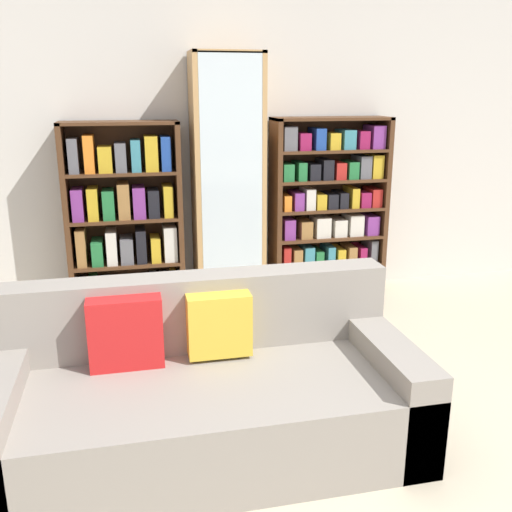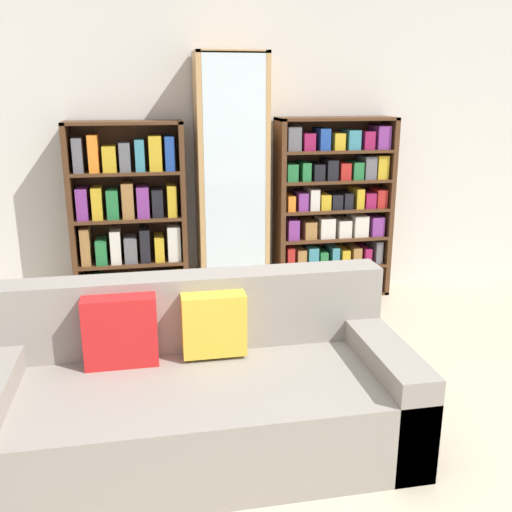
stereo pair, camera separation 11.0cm
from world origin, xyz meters
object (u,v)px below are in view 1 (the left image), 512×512
object	(u,v)px
couch	(204,395)
bookshelf_right	(328,209)
display_cabinet	(228,183)
bookshelf_left	(125,222)
wine_bottle	(304,330)

from	to	relation	value
couch	bookshelf_right	bearing A→B (deg)	56.24
couch	display_cabinet	world-z (taller)	display_cabinet
display_cabinet	bookshelf_right	distance (m)	0.91
couch	bookshelf_left	distance (m)	2.11
bookshelf_left	bookshelf_right	distance (m)	1.71
display_cabinet	wine_bottle	world-z (taller)	display_cabinet
couch	wine_bottle	size ratio (longest dim) A/B	6.09
bookshelf_left	display_cabinet	world-z (taller)	display_cabinet
display_cabinet	bookshelf_right	world-z (taller)	display_cabinet
bookshelf_right	wine_bottle	distance (m)	1.35
bookshelf_right	display_cabinet	bearing A→B (deg)	-178.93
bookshelf_right	wine_bottle	world-z (taller)	bookshelf_right
display_cabinet	bookshelf_right	bearing A→B (deg)	1.07
couch	display_cabinet	bearing A→B (deg)	76.49
couch	bookshelf_left	world-z (taller)	bookshelf_left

